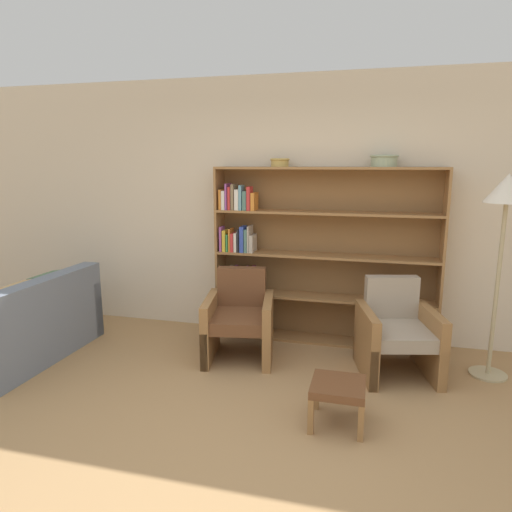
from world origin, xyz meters
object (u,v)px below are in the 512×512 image
(couch, at_px, (25,328))
(armchair_cushioned, at_px, (397,332))
(floor_lamp, at_px, (506,204))
(bowl_cream, at_px, (384,160))
(bowl_copper, at_px, (280,162))
(armchair_leather, at_px, (239,319))
(bookshelf, at_px, (304,259))
(footstool, at_px, (338,390))

(couch, distance_m, armchair_cushioned, 3.50)
(armchair_cushioned, xyz_separation_m, floor_lamp, (0.81, 0.14, 1.15))
(bowl_cream, xyz_separation_m, couch, (-3.28, -1.15, -1.59))
(bowl_copper, xyz_separation_m, armchair_leather, (-0.26, -0.59, -1.49))
(floor_lamp, bearing_deg, couch, -170.66)
(bowl_cream, distance_m, armchair_cushioned, 1.63)
(bookshelf, bearing_deg, armchair_cushioned, -32.99)
(bowl_copper, distance_m, couch, 2.98)
(couch, bearing_deg, bowl_copper, -62.47)
(bookshelf, height_order, armchair_cushioned, bookshelf)
(bowl_copper, height_order, footstool, bowl_copper)
(bowl_copper, height_order, floor_lamp, bowl_copper)
(armchair_leather, xyz_separation_m, footstool, (1.03, -0.99, -0.11))
(bowl_copper, xyz_separation_m, floor_lamp, (2.00, -0.45, -0.35))
(bowl_copper, relative_size, armchair_cushioned, 0.24)
(armchair_leather, height_order, floor_lamp, floor_lamp)
(bowl_cream, relative_size, footstool, 0.71)
(armchair_leather, xyz_separation_m, floor_lamp, (2.27, 0.14, 1.15))
(bowl_copper, height_order, bowl_cream, bowl_cream)
(bookshelf, relative_size, armchair_leather, 2.74)
(bowl_cream, distance_m, footstool, 2.27)
(armchair_cushioned, relative_size, floor_lamp, 0.47)
(bowl_cream, height_order, armchair_leather, bowl_cream)
(bowl_cream, distance_m, armchair_leather, 2.07)
(couch, relative_size, armchair_leather, 1.78)
(footstool, bearing_deg, bowl_copper, 115.84)
(bookshelf, xyz_separation_m, bowl_copper, (-0.26, -0.02, 0.99))
(armchair_leather, bearing_deg, armchair_cushioned, 169.59)
(couch, relative_size, armchair_cushioned, 1.78)
(couch, height_order, floor_lamp, floor_lamp)
(couch, bearing_deg, footstool, -97.40)
(bookshelf, height_order, footstool, bookshelf)
(bookshelf, bearing_deg, armchair_leather, -131.01)
(bowl_copper, height_order, armchair_leather, bowl_copper)
(bowl_cream, distance_m, couch, 3.82)
(bookshelf, height_order, bowl_cream, bowl_cream)
(bookshelf, distance_m, couch, 2.84)
(bookshelf, xyz_separation_m, couch, (-2.52, -1.17, -0.58))
(bookshelf, distance_m, armchair_leather, 0.95)
(bowl_cream, relative_size, floor_lamp, 0.15)
(armchair_leather, bearing_deg, bowl_copper, -124.70)
(footstool, bearing_deg, floor_lamp, 42.20)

